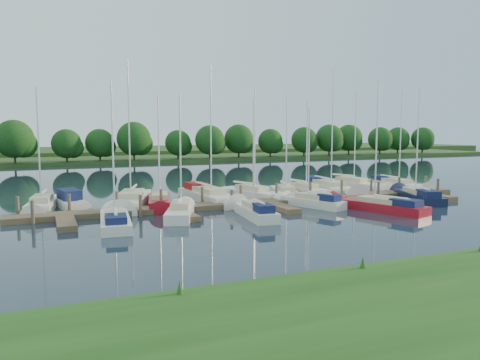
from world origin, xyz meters
name	(u,v)px	position (x,y,z in m)	size (l,w,h in m)	color
ground	(317,222)	(0.00, 0.00, 0.00)	(260.00, 260.00, 0.00)	#17202F
dock	(269,203)	(0.00, 7.31, 0.20)	(40.00, 6.00, 0.40)	#4B3D2A
mooring_pilings	(263,197)	(0.00, 8.43, 0.60)	(38.24, 2.84, 2.00)	#473D33
far_shore	(128,158)	(0.00, 75.00, 0.30)	(180.00, 30.00, 0.60)	#28461B
distant_hill	(112,151)	(0.00, 100.00, 0.70)	(220.00, 40.00, 1.40)	#335123
treeline	(129,142)	(-1.86, 62.14, 4.11)	(146.38, 9.49, 8.31)	#38281C
sailboat_n_0	(42,206)	(-17.41, 12.56, 0.28)	(2.81, 7.82, 10.00)	silver
motorboat	(70,203)	(-15.28, 12.99, 0.37)	(2.69, 6.17, 1.83)	silver
sailboat_n_2	(131,202)	(-10.52, 11.98, 0.28)	(4.77, 9.73, 12.35)	silver
sailboat_n_3	(160,203)	(-8.44, 10.64, 0.28)	(3.11, 7.43, 9.52)	maroon
sailboat_n_4	(209,197)	(-3.73, 11.78, 0.34)	(3.15, 9.79, 12.36)	silver
sailboat_n_5	(252,195)	(0.56, 11.87, 0.28)	(4.14, 8.13, 10.53)	silver
sailboat_n_6	(285,194)	(3.64, 11.15, 0.28)	(3.81, 7.79, 10.00)	silver
sailboat_n_7	(305,192)	(6.35, 12.21, 0.28)	(2.58, 7.52, 9.63)	silver
sailboat_n_8	(329,188)	(9.74, 13.05, 0.33)	(3.12, 10.26, 12.85)	silver
sailboat_n_9	(352,186)	(13.31, 14.03, 0.28)	(4.01, 8.37, 10.79)	silver
sailboat_n_10	(396,185)	(17.93, 12.40, 0.32)	(2.17, 8.54, 10.84)	silver
sailboat_s_0	(115,221)	(-12.99, 4.16, 0.30)	(2.56, 7.80, 9.76)	silver
sailboat_s_1	(181,213)	(-8.15, 5.35, 0.28)	(3.74, 7.01, 9.25)	silver
sailboat_s_2	(255,213)	(-3.23, 3.12, 0.33)	(2.24, 6.83, 8.84)	silver
sailboat_s_3	(312,203)	(3.03, 5.51, 0.33)	(3.41, 6.38, 8.43)	silver
sailboat_s_4	(379,207)	(6.91, 1.89, 0.31)	(4.08, 8.29, 10.50)	maroon
sailboat_s_5	(417,197)	(13.57, 4.76, 0.32)	(4.31, 8.15, 10.48)	#0F1634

